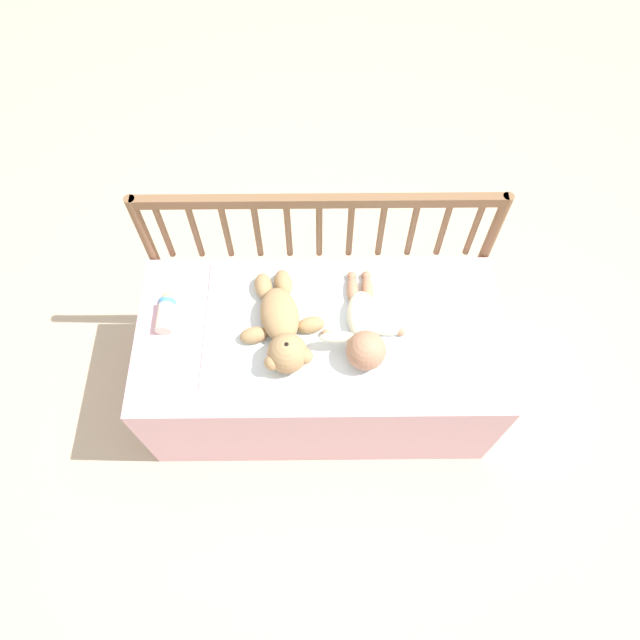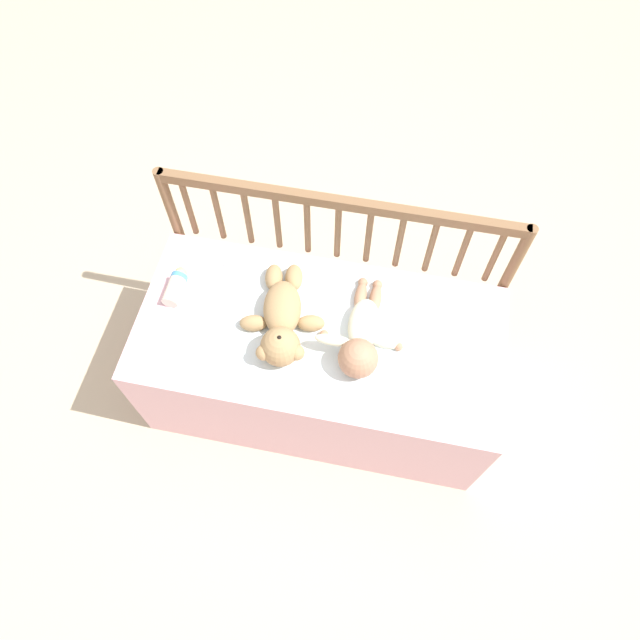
{
  "view_description": "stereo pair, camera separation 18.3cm",
  "coord_description": "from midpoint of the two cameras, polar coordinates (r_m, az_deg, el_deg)",
  "views": [
    {
      "loc": [
        -0.01,
        -0.88,
        2.14
      ],
      "look_at": [
        0.0,
        0.01,
        0.55
      ],
      "focal_mm": 32.0,
      "sensor_mm": 36.0,
      "label": 1
    },
    {
      "loc": [
        0.17,
        -0.86,
        2.14
      ],
      "look_at": [
        0.0,
        0.01,
        0.55
      ],
      "focal_mm": 32.0,
      "sensor_mm": 36.0,
      "label": 2
    }
  ],
  "objects": [
    {
      "name": "ground_plane",
      "position": [
        2.32,
        -2.26,
        -7.02
      ],
      "size": [
        12.0,
        12.0,
        0.0
      ],
      "primitive_type": "plane",
      "color": "#C6B293"
    },
    {
      "name": "crib_mattress",
      "position": [
        2.09,
        -2.49,
        -4.53
      ],
      "size": [
        1.22,
        0.59,
        0.49
      ],
      "color": "#EDB7C6",
      "rests_on": "ground_plane"
    },
    {
      "name": "teddy_bear",
      "position": [
        1.83,
        -6.64,
        -1.02
      ],
      "size": [
        0.28,
        0.4,
        0.13
      ],
      "color": "tan",
      "rests_on": "crib_mattress"
    },
    {
      "name": "crib_rail",
      "position": [
        1.98,
        -2.74,
        7.77
      ],
      "size": [
        1.22,
        0.04,
        0.78
      ],
      "color": "brown",
      "rests_on": "ground_plane"
    },
    {
      "name": "blanket",
      "position": [
        1.89,
        -2.7,
        -0.53
      ],
      "size": [
        0.76,
        0.48,
        0.01
      ],
      "color": "white",
      "rests_on": "crib_mattress"
    },
    {
      "name": "baby",
      "position": [
        1.82,
        1.58,
        -1.32
      ],
      "size": [
        0.29,
        0.39,
        0.13
      ],
      "color": "#EAEACC",
      "rests_on": "crib_mattress"
    },
    {
      "name": "baby_bottle",
      "position": [
        1.97,
        -17.74,
        0.51
      ],
      "size": [
        0.06,
        0.14,
        0.06
      ],
      "color": "#F4E5CC",
      "rests_on": "crib_mattress"
    }
  ]
}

